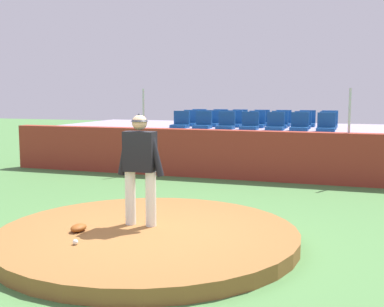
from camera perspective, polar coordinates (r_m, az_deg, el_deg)
The scene contains 30 objects.
ground_plane at distance 7.40m, azimuth -5.18°, elevation -10.39°, with size 60.00×60.00×0.00m, color #48783E.
pitchers_mound at distance 7.37m, azimuth -5.19°, elevation -9.62°, with size 4.46×4.46×0.21m, color brown.
pitcher at distance 7.39m, azimuth -6.10°, elevation -0.85°, with size 0.75×0.27×1.72m.
baseball at distance 6.78m, azimuth -13.49°, elevation -10.04°, with size 0.07×0.07×0.07m, color white.
fielding_glove at distance 7.39m, azimuth -13.14°, elevation -8.46°, with size 0.30×0.20×0.11m, color brown.
brick_barrier at distance 12.72m, azimuth 5.50°, elevation -0.14°, with size 13.40×0.40×1.27m, color maroon.
fence_post_left at distance 13.50m, azimuth -5.69°, elevation 5.26°, with size 0.06×0.06×1.08m, color silver.
fence_post_right at distance 12.30m, azimuth 17.97°, elevation 4.80°, with size 0.06×0.06×1.08m, color silver.
bleacher_platform at distance 15.50m, azimuth 7.92°, elevation 0.98°, with size 12.52×4.17×1.21m, color #95889E.
stadium_chair_0 at distance 14.49m, azimuth -1.35°, elevation 3.64°, with size 0.48×0.44×0.50m.
stadium_chair_1 at distance 14.29m, azimuth 1.29°, elevation 3.60°, with size 0.48×0.44×0.50m.
stadium_chair_2 at distance 14.05m, azimuth 4.00°, elevation 3.52°, with size 0.48×0.44×0.50m.
stadium_chair_3 at distance 13.91m, azimuth 6.75°, elevation 3.46°, with size 0.48×0.44×0.50m.
stadium_chair_4 at distance 13.77m, azimuth 9.72°, elevation 3.37°, with size 0.48×0.44×0.50m.
stadium_chair_5 at distance 13.72m, azimuth 12.47°, elevation 3.29°, with size 0.48×0.44×0.50m.
stadium_chair_6 at distance 13.63m, azimuth 15.42°, elevation 3.18°, with size 0.48×0.44×0.50m.
stadium_chair_7 at distance 15.36m, azimuth -0.19°, elevation 3.83°, with size 0.48×0.44×0.50m.
stadium_chair_8 at distance 15.13m, azimuth 2.28°, elevation 3.78°, with size 0.48×0.44×0.50m.
stadium_chair_9 at distance 14.94m, azimuth 4.92°, elevation 3.72°, with size 0.48×0.44×0.50m.
stadium_chair_10 at distance 14.77m, azimuth 7.58°, elevation 3.65°, with size 0.48×0.44×0.50m.
stadium_chair_11 at distance 14.67m, azimuth 10.18°, elevation 3.57°, with size 0.48×0.44×0.50m.
stadium_chair_12 at distance 14.57m, azimuth 12.79°, elevation 3.49°, with size 0.48×0.44×0.50m.
stadium_chair_13 at distance 14.53m, azimuth 15.63°, elevation 3.40°, with size 0.48×0.44×0.50m.
stadium_chair_14 at distance 16.17m, azimuth 0.78°, elevation 3.99°, with size 0.48×0.44×0.50m.
stadium_chair_15 at distance 16.01m, azimuth 3.29°, elevation 3.95°, with size 0.48×0.44×0.50m.
stadium_chair_16 at distance 15.85m, azimuth 5.58°, elevation 3.90°, with size 0.48×0.44×0.50m.
stadium_chair_17 at distance 15.68m, azimuth 8.14°, elevation 3.83°, with size 0.48×0.44×0.50m.
stadium_chair_18 at distance 15.55m, azimuth 10.62°, elevation 3.75°, with size 0.48×0.44×0.50m.
stadium_chair_19 at distance 15.49m, azimuth 13.33°, elevation 3.67°, with size 0.48×0.44×0.50m.
stadium_chair_20 at distance 15.42m, azimuth 15.79°, elevation 3.58°, with size 0.48×0.44×0.50m.
Camera 1 is at (2.88, -6.45, 2.20)m, focal length 45.57 mm.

